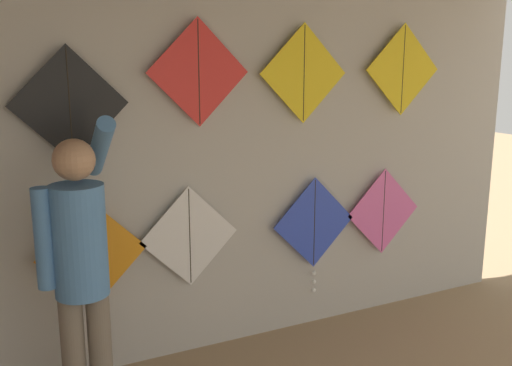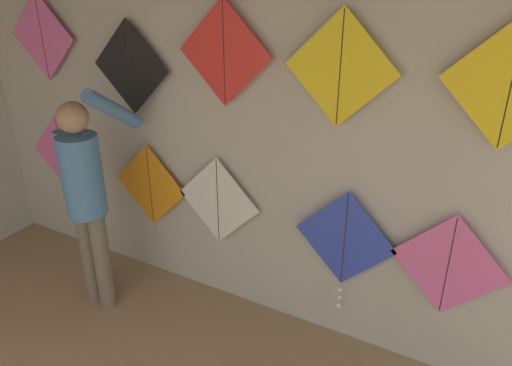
% 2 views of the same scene
% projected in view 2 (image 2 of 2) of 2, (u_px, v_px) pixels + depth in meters
% --- Properties ---
extents(back_panel, '(5.65, 0.06, 2.80)m').
position_uv_depth(back_panel, '(232.00, 132.00, 3.52)').
color(back_panel, '#BCB7AD').
rests_on(back_panel, ground).
extents(shopkeeper, '(0.45, 0.60, 1.76)m').
position_uv_depth(shopkeeper, '(86.00, 190.00, 3.61)').
color(shopkeeper, '#726656').
rests_on(shopkeeper, ground).
extents(kite_0, '(0.70, 0.01, 0.70)m').
position_uv_depth(kite_0, '(62.00, 154.00, 4.41)').
color(kite_0, pink).
extents(kite_1, '(0.70, 0.01, 0.70)m').
position_uv_depth(kite_1, '(150.00, 186.00, 4.01)').
color(kite_1, orange).
extents(kite_2, '(0.70, 0.01, 0.70)m').
position_uv_depth(kite_2, '(218.00, 201.00, 3.71)').
color(kite_2, white).
extents(kite_3, '(0.70, 0.04, 0.91)m').
position_uv_depth(kite_3, '(344.00, 243.00, 3.30)').
color(kite_3, blue).
extents(kite_4, '(0.70, 0.01, 0.70)m').
position_uv_depth(kite_4, '(448.00, 266.00, 3.00)').
color(kite_4, pink).
extents(kite_5, '(0.70, 0.01, 0.70)m').
position_uv_depth(kite_5, '(42.00, 37.00, 3.97)').
color(kite_5, pink).
extents(kite_6, '(0.70, 0.01, 0.70)m').
position_uv_depth(kite_6, '(130.00, 67.00, 3.64)').
color(kite_6, black).
extents(kite_7, '(0.70, 0.01, 0.70)m').
position_uv_depth(kite_7, '(224.00, 53.00, 3.20)').
color(kite_7, red).
extents(kite_8, '(0.70, 0.01, 0.70)m').
position_uv_depth(kite_8, '(340.00, 69.00, 2.86)').
color(kite_8, yellow).
extents(kite_9, '(0.70, 0.01, 0.70)m').
position_uv_depth(kite_9, '(511.00, 84.00, 2.46)').
color(kite_9, yellow).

